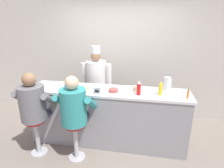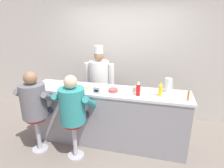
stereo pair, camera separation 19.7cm
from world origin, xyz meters
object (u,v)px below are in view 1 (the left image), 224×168
at_px(mustard_bottle_yellow, 161,89).
at_px(water_pitcher_clear, 167,84).
at_px(ketchup_bottle_red, 139,88).
at_px(coffee_mug_tan, 136,89).
at_px(breakfast_plate, 86,89).
at_px(coffee_mug_blue, 67,87).
at_px(diner_seated_teal, 74,109).
at_px(hot_sauce_bottle_orange, 188,94).
at_px(diner_seated_grey, 34,105).
at_px(cook_in_whites_near, 97,81).
at_px(cereal_bowl, 113,90).
at_px(napkin_dispenser_chrome, 97,90).

relative_size(mustard_bottle_yellow, water_pitcher_clear, 0.96).
distance_m(ketchup_bottle_red, coffee_mug_tan, 0.17).
bearing_deg(breakfast_plate, coffee_mug_blue, -169.86).
bearing_deg(diner_seated_teal, hot_sauce_bottle_orange, 11.96).
bearing_deg(coffee_mug_tan, mustard_bottle_yellow, -13.19).
xyz_separation_m(ketchup_bottle_red, coffee_mug_tan, (-0.05, 0.15, -0.06)).
relative_size(hot_sauce_bottle_orange, diner_seated_grey, 0.11).
xyz_separation_m(hot_sauce_bottle_orange, diner_seated_grey, (-2.34, -0.35, -0.21)).
height_order(ketchup_bottle_red, diner_seated_grey, diner_seated_grey).
xyz_separation_m(breakfast_plate, diner_seated_teal, (-0.05, -0.46, -0.16)).
relative_size(ketchup_bottle_red, water_pitcher_clear, 1.00).
bearing_deg(coffee_mug_tan, diner_seated_teal, -149.53).
height_order(ketchup_bottle_red, cook_in_whites_near, cook_in_whites_near).
bearing_deg(diner_seated_teal, water_pitcher_clear, 24.78).
bearing_deg(water_pitcher_clear, ketchup_bottle_red, -149.29).
bearing_deg(ketchup_bottle_red, cereal_bowl, 172.14).
bearing_deg(diner_seated_grey, napkin_dispenser_chrome, 17.31).
bearing_deg(diner_seated_grey, cereal_bowl, 19.79).
relative_size(coffee_mug_blue, diner_seated_teal, 0.09).
bearing_deg(hot_sauce_bottle_orange, diner_seated_grey, -171.42).
height_order(hot_sauce_bottle_orange, breakfast_plate, hot_sauce_bottle_orange).
relative_size(mustard_bottle_yellow, coffee_mug_tan, 1.61).
height_order(ketchup_bottle_red, napkin_dispenser_chrome, ketchup_bottle_red).
bearing_deg(cook_in_whites_near, diner_seated_grey, -118.28).
relative_size(coffee_mug_tan, diner_seated_grey, 0.10).
xyz_separation_m(coffee_mug_blue, diner_seated_teal, (0.28, -0.40, -0.19)).
bearing_deg(water_pitcher_clear, napkin_dispenser_chrome, -162.76).
relative_size(ketchup_bottle_red, diner_seated_grey, 0.17).
height_order(napkin_dispenser_chrome, diner_seated_grey, diner_seated_grey).
distance_m(diner_seated_grey, diner_seated_teal, 0.67).
bearing_deg(breakfast_plate, coffee_mug_tan, 4.41).
bearing_deg(breakfast_plate, mustard_bottle_yellow, -1.23).
height_order(breakfast_plate, cereal_bowl, cereal_bowl).
distance_m(hot_sauce_bottle_orange, napkin_dispenser_chrome, 1.39).
bearing_deg(coffee_mug_tan, hot_sauce_bottle_orange, -11.99).
xyz_separation_m(coffee_mug_blue, napkin_dispenser_chrome, (0.56, -0.10, 0.01)).
bearing_deg(mustard_bottle_yellow, cook_in_whites_near, 146.60).
xyz_separation_m(ketchup_bottle_red, cereal_bowl, (-0.42, 0.06, -0.08)).
xyz_separation_m(ketchup_bottle_red, water_pitcher_clear, (0.45, 0.27, 0.01)).
height_order(breakfast_plate, diner_seated_teal, diner_seated_teal).
height_order(water_pitcher_clear, breakfast_plate, water_pitcher_clear).
height_order(hot_sauce_bottle_orange, water_pitcher_clear, water_pitcher_clear).
distance_m(hot_sauce_bottle_orange, water_pitcher_clear, 0.40).
bearing_deg(breakfast_plate, diner_seated_teal, -95.79).
relative_size(cereal_bowl, cook_in_whites_near, 0.09).
relative_size(hot_sauce_bottle_orange, diner_seated_teal, 0.11).
height_order(water_pitcher_clear, coffee_mug_blue, water_pitcher_clear).
xyz_separation_m(hot_sauce_bottle_orange, coffee_mug_tan, (-0.78, 0.17, -0.03)).
distance_m(breakfast_plate, coffee_mug_tan, 0.84).
bearing_deg(cook_in_whites_near, mustard_bottle_yellow, -33.40).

